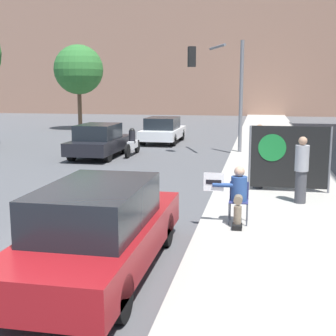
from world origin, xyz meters
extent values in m
plane|color=#4F4F51|center=(0.00, 0.00, 0.00)|extent=(160.00, 160.00, 0.00)
cube|color=#A8A399|center=(4.09, 15.00, 0.06)|extent=(3.70, 90.00, 0.13)
cylinder|color=#474C56|center=(2.88, 3.07, 0.36)|extent=(0.03, 0.03, 0.46)
cylinder|color=#474C56|center=(3.25, 3.07, 0.36)|extent=(0.03, 0.03, 0.46)
cylinder|color=#474C56|center=(2.88, 3.44, 0.36)|extent=(0.03, 0.03, 0.46)
cylinder|color=#474C56|center=(3.25, 3.44, 0.36)|extent=(0.03, 0.03, 0.46)
cube|color=navy|center=(3.06, 3.25, 0.60)|extent=(0.40, 0.40, 0.02)
cube|color=navy|center=(3.06, 3.44, 0.80)|extent=(0.40, 0.02, 0.38)
cylinder|color=#756651|center=(3.06, 3.09, 0.70)|extent=(0.18, 0.42, 0.18)
cylinder|color=#756651|center=(3.06, 2.88, 0.36)|extent=(0.16, 0.16, 0.46)
cube|color=black|center=(3.06, 2.82, 0.18)|extent=(0.20, 0.28, 0.10)
cylinder|color=navy|center=(3.06, 3.28, 0.87)|extent=(0.34, 0.34, 0.52)
sphere|color=tan|center=(3.06, 3.28, 1.24)|extent=(0.22, 0.22, 0.22)
cylinder|color=navy|center=(2.73, 3.20, 0.95)|extent=(0.45, 0.09, 0.09)
cube|color=white|center=(2.53, 3.20, 1.01)|extent=(0.43, 0.02, 0.39)
cube|color=black|center=(2.53, 3.19, 1.01)|extent=(0.32, 0.01, 0.09)
cylinder|color=#424247|center=(4.50, 5.32, 0.53)|extent=(0.28, 0.28, 0.81)
cylinder|color=#9E9EA3|center=(4.50, 5.32, 1.26)|extent=(0.34, 0.34, 0.64)
sphere|color=tan|center=(4.50, 5.32, 1.69)|extent=(0.21, 0.21, 0.21)
cylinder|color=#424247|center=(3.45, 6.89, 0.57)|extent=(0.28, 0.28, 0.89)
cylinder|color=#236642|center=(3.45, 6.89, 1.37)|extent=(0.34, 0.34, 0.70)
sphere|color=#936B4C|center=(3.45, 6.89, 1.83)|extent=(0.23, 0.23, 0.23)
cylinder|color=slate|center=(3.21, 6.59, 1.04)|extent=(0.06, 0.06, 1.81)
cylinder|color=slate|center=(5.34, 6.59, 1.04)|extent=(0.06, 0.06, 1.81)
cube|color=black|center=(4.27, 6.59, 1.09)|extent=(2.13, 0.02, 1.71)
cylinder|color=#197A33|center=(3.81, 6.57, 1.34)|extent=(0.75, 0.01, 0.75)
cylinder|color=slate|center=(2.62, 14.38, 2.54)|extent=(0.16, 0.16, 4.82)
cylinder|color=slate|center=(1.58, 13.98, 4.65)|extent=(0.90, 2.11, 0.11)
cube|color=black|center=(0.54, 13.58, 4.23)|extent=(0.39, 0.39, 0.84)
sphere|color=green|center=(0.54, 13.58, 3.95)|extent=(0.18, 0.18, 0.18)
cube|color=maroon|center=(0.98, 0.44, 0.56)|extent=(1.73, 4.80, 0.57)
cube|color=black|center=(0.98, 0.24, 1.17)|extent=(1.49, 2.49, 0.66)
cylinder|color=black|center=(0.23, 1.92, 0.32)|extent=(0.22, 0.64, 0.64)
cylinder|color=black|center=(1.74, 1.92, 0.32)|extent=(0.22, 0.64, 0.64)
cylinder|color=black|center=(0.23, -1.05, 0.32)|extent=(0.22, 0.64, 0.64)
cylinder|color=black|center=(1.74, -1.05, 0.32)|extent=(0.22, 0.64, 0.64)
cube|color=black|center=(-3.26, 12.52, 0.53)|extent=(1.75, 4.12, 0.52)
cube|color=black|center=(-3.26, 12.35, 1.11)|extent=(1.50, 2.14, 0.63)
cylinder|color=black|center=(-4.02, 13.79, 0.32)|extent=(0.22, 0.64, 0.64)
cylinder|color=black|center=(-2.49, 13.79, 0.32)|extent=(0.22, 0.64, 0.64)
cylinder|color=black|center=(-4.02, 11.24, 0.32)|extent=(0.22, 0.64, 0.64)
cylinder|color=black|center=(-2.49, 11.24, 0.32)|extent=(0.22, 0.64, 0.64)
cube|color=white|center=(-1.62, 18.05, 0.52)|extent=(1.82, 4.20, 0.50)
cube|color=black|center=(-1.62, 17.88, 1.07)|extent=(1.56, 2.18, 0.60)
cylinder|color=black|center=(-2.42, 19.35, 0.32)|extent=(0.22, 0.64, 0.64)
cylinder|color=black|center=(-0.82, 19.35, 0.32)|extent=(0.22, 0.64, 0.64)
cylinder|color=black|center=(-2.42, 16.75, 0.32)|extent=(0.22, 0.64, 0.64)
cylinder|color=black|center=(-0.82, 16.75, 0.32)|extent=(0.22, 0.64, 0.64)
cube|color=white|center=(-1.99, 13.22, 0.48)|extent=(0.24, 0.97, 0.32)
cylinder|color=black|center=(-1.99, 13.17, 0.81)|extent=(0.28, 0.28, 0.53)
sphere|color=black|center=(-1.99, 13.17, 1.10)|extent=(0.24, 0.24, 0.24)
cylinder|color=black|center=(-1.99, 14.03, 0.30)|extent=(0.10, 0.60, 0.60)
cylinder|color=black|center=(-1.99, 12.41, 0.30)|extent=(0.10, 0.60, 0.60)
cylinder|color=brown|center=(-8.84, 24.43, 1.47)|extent=(0.28, 0.28, 2.94)
sphere|color=#2D6B2D|center=(-8.84, 24.43, 4.12)|extent=(3.37, 3.37, 3.37)
camera|label=1|loc=(3.43, -6.46, 3.01)|focal=50.00mm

